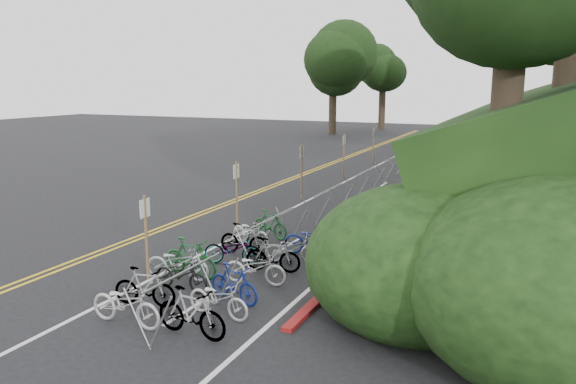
# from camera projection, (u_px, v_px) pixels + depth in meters

# --- Properties ---
(ground) EXTENTS (120.00, 120.00, 0.00)m
(ground) POSITION_uv_depth(u_px,v_px,m) (134.00, 269.00, 16.06)
(ground) COLOR black
(ground) RESTS_ON ground
(road_markings) EXTENTS (7.47, 80.00, 0.01)m
(road_markings) POSITION_uv_depth(u_px,v_px,m) (294.00, 203.00, 24.84)
(road_markings) COLOR gold
(road_markings) RESTS_ON ground
(red_curb) EXTENTS (0.25, 28.00, 0.10)m
(red_curb) POSITION_uv_depth(u_px,v_px,m) (418.00, 203.00, 24.51)
(red_curb) COLOR maroon
(red_curb) RESTS_ON ground
(bike_rack_front) EXTENTS (1.19, 2.80, 1.26)m
(bike_rack_front) POSITION_uv_depth(u_px,v_px,m) (186.00, 286.00, 12.18)
(bike_rack_front) COLOR gray
(bike_rack_front) RESTS_ON ground
(bike_racks_rest) EXTENTS (1.14, 23.00, 1.17)m
(bike_racks_rest) POSITION_uv_depth(u_px,v_px,m) (365.00, 177.00, 26.33)
(bike_racks_rest) COLOR gray
(bike_racks_rest) RESTS_ON ground
(signpost_near) EXTENTS (0.08, 0.40, 2.33)m
(signpost_near) POSITION_uv_depth(u_px,v_px,m) (146.00, 232.00, 14.98)
(signpost_near) COLOR brown
(signpost_near) RESTS_ON ground
(signposts_rest) EXTENTS (0.08, 18.40, 2.50)m
(signposts_rest) POSITION_uv_depth(u_px,v_px,m) (325.00, 160.00, 28.08)
(signposts_rest) COLOR brown
(signposts_rest) RESTS_ON ground
(bike_front) EXTENTS (0.94, 1.88, 0.95)m
(bike_front) POSITION_uv_depth(u_px,v_px,m) (177.00, 263.00, 15.13)
(bike_front) COLOR #9E9EA3
(bike_front) RESTS_ON ground
(bike_valet) EXTENTS (3.27, 9.38, 1.09)m
(bike_valet) POSITION_uv_depth(u_px,v_px,m) (232.00, 262.00, 15.20)
(bike_valet) COLOR beige
(bike_valet) RESTS_ON ground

